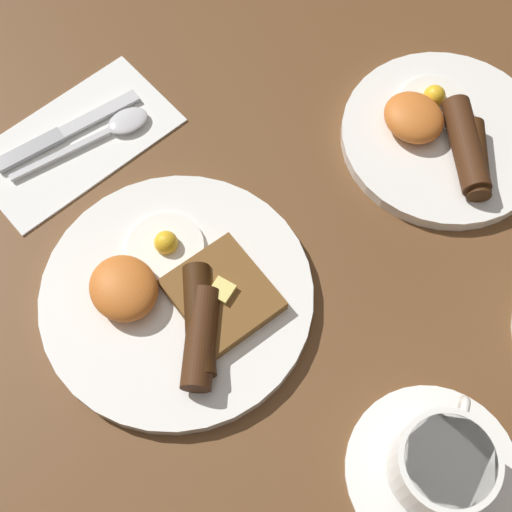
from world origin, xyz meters
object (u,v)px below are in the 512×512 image
breakfast_plate_near (177,297)px  spoon (113,128)px  breakfast_plate_far (443,135)px  teacup_near (440,467)px  knife (60,134)px

breakfast_plate_near → spoon: bearing=164.9°
breakfast_plate_far → teacup_near: size_ratio=1.44×
breakfast_plate_near → knife: 0.23m
breakfast_plate_near → teacup_near: bearing=18.4°
teacup_near → spoon: teacup_near is taller
teacup_near → knife: teacup_near is taller
breakfast_plate_far → knife: (-0.25, -0.32, -0.01)m
breakfast_plate_near → breakfast_plate_far: breakfast_plate_near is taller
teacup_near → knife: size_ratio=0.91×
teacup_near → spoon: (-0.47, -0.03, -0.02)m
teacup_near → knife: (-0.50, -0.08, -0.02)m
breakfast_plate_far → spoon: (-0.22, -0.27, -0.01)m
breakfast_plate_near → knife: breakfast_plate_near is taller
breakfast_plate_far → knife: 0.41m
breakfast_plate_far → knife: breakfast_plate_far is taller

